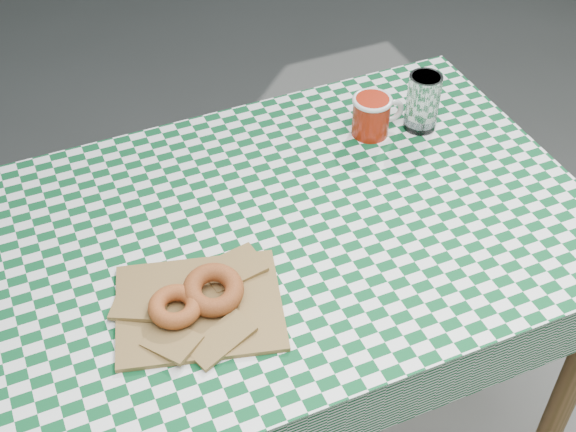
# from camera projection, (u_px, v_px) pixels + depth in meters

# --- Properties ---
(ground) EXTENTS (60.00, 60.00, 0.00)m
(ground) POSITION_uv_depth(u_px,v_px,m) (203.00, 396.00, 2.17)
(ground) COLOR #595953
(ground) RESTS_ON ground
(table) EXTENTS (1.26, 0.84, 0.75)m
(table) POSITION_uv_depth(u_px,v_px,m) (288.00, 338.00, 1.85)
(table) COLOR brown
(table) RESTS_ON ground
(tablecloth) EXTENTS (1.28, 0.86, 0.01)m
(tablecloth) POSITION_uv_depth(u_px,v_px,m) (287.00, 224.00, 1.59)
(tablecloth) COLOR #0B4B23
(tablecloth) RESTS_ON table
(paper_bag) EXTENTS (0.36, 0.31, 0.02)m
(paper_bag) POSITION_uv_depth(u_px,v_px,m) (199.00, 306.00, 1.42)
(paper_bag) COLOR olive
(paper_bag) RESTS_ON tablecloth
(bagel_front) EXTENTS (0.13, 0.13, 0.03)m
(bagel_front) POSITION_uv_depth(u_px,v_px,m) (175.00, 307.00, 1.39)
(bagel_front) COLOR #A34F21
(bagel_front) RESTS_ON paper_bag
(bagel_back) EXTENTS (0.13, 0.13, 0.04)m
(bagel_back) POSITION_uv_depth(u_px,v_px,m) (213.00, 290.00, 1.42)
(bagel_back) COLOR #94481E
(bagel_back) RESTS_ON paper_bag
(coffee_mug) EXTENTS (0.18, 0.18, 0.10)m
(coffee_mug) POSITION_uv_depth(u_px,v_px,m) (371.00, 116.00, 1.78)
(coffee_mug) COLOR #951B09
(coffee_mug) RESTS_ON tablecloth
(drinking_glass) EXTENTS (0.09, 0.09, 0.14)m
(drinking_glass) POSITION_uv_depth(u_px,v_px,m) (423.00, 102.00, 1.79)
(drinking_glass) COLOR silver
(drinking_glass) RESTS_ON tablecloth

